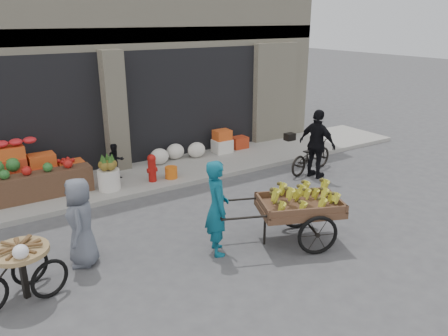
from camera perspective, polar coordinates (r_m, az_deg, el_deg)
ground at (r=8.24m, az=-1.28°, el=-10.39°), size 80.00×80.00×0.00m
sidewalk at (r=11.60m, az=-11.96°, el=-1.48°), size 18.00×2.20×0.12m
building at (r=14.66m, az=-18.71°, el=15.48°), size 14.00×6.45×7.00m
fruit_display at (r=11.11m, az=-24.69°, el=-0.44°), size 3.10×1.12×1.24m
pineapple_bin at (r=10.82m, az=-14.79°, el=-1.47°), size 0.52×0.52×0.50m
fire_hydrant at (r=11.09m, az=-9.39°, el=0.16°), size 0.22×0.22×0.71m
orange_bucket at (r=11.31m, az=-6.91°, el=-0.58°), size 0.32×0.32×0.30m
right_bay_goods at (r=13.07m, az=-2.32°, el=2.89°), size 3.35×0.60×0.70m
seated_person at (r=11.41m, az=-13.95°, el=0.82°), size 0.51×0.43×0.93m
banana_cart at (r=8.24m, az=9.49°, el=-4.66°), size 2.73×1.86×1.06m
vendor_woman at (r=7.73m, az=-0.92°, el=-5.21°), size 0.60×0.74×1.75m
tricycle_cart at (r=7.30m, az=-24.95°, el=-11.44°), size 1.45×1.07×0.95m
vendor_grey at (r=7.81m, az=-18.21°, el=-6.73°), size 0.74×0.89×1.57m
bicycle at (r=12.21m, az=11.29°, el=1.57°), size 1.80×0.94×0.90m
cyclist at (r=11.68m, az=12.07°, el=3.06°), size 0.66×1.14×1.82m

